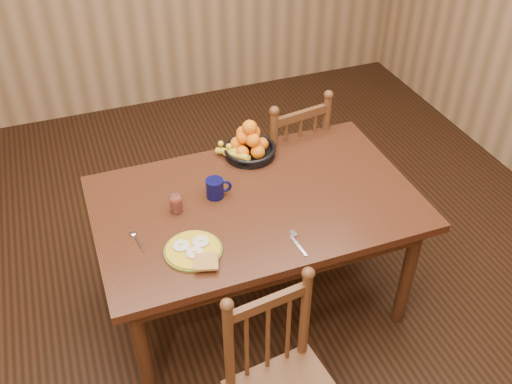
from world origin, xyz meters
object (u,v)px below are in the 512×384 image
object	(u,v)px
chair_far	(285,162)
coffee_mug	(216,188)
breakfast_plate	(194,250)
fruit_bowl	(249,145)
dining_table	(256,213)

from	to	relation	value
chair_far	coffee_mug	world-z (taller)	chair_far
breakfast_plate	fruit_bowl	distance (m)	0.80
dining_table	coffee_mug	xyz separation A→B (m)	(-0.18, 0.10, 0.14)
chair_far	breakfast_plate	size ratio (longest dim) A/B	3.24
chair_far	coffee_mug	bearing A→B (deg)	30.90
breakfast_plate	coffee_mug	world-z (taller)	coffee_mug
dining_table	coffee_mug	world-z (taller)	coffee_mug
dining_table	breakfast_plate	xyz separation A→B (m)	(-0.39, -0.25, 0.10)
dining_table	breakfast_plate	distance (m)	0.48
dining_table	fruit_bowl	world-z (taller)	fruit_bowl
breakfast_plate	fruit_bowl	bearing A→B (deg)	52.38
chair_far	fruit_bowl	world-z (taller)	same
breakfast_plate	coffee_mug	distance (m)	0.41
breakfast_plate	chair_far	bearing A→B (deg)	46.59
dining_table	fruit_bowl	distance (m)	0.42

